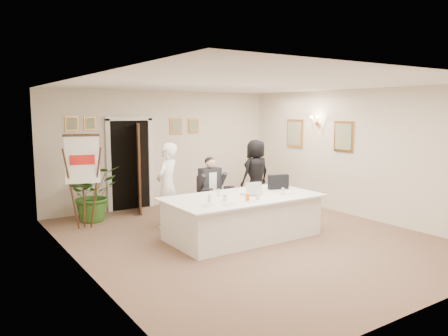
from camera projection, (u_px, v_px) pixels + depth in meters
floor at (248, 237)px, 8.09m from camera, size 7.00×7.00×0.00m
ceiling at (249, 84)px, 7.72m from camera, size 6.00×7.00×0.02m
wall_back at (164, 148)px, 10.79m from camera, size 6.00×0.10×2.80m
wall_front at (431, 193)px, 5.02m from camera, size 6.00×0.10×2.80m
wall_left at (81, 177)px, 6.26m from camera, size 0.10×7.00×2.80m
wall_right at (358, 153)px, 9.55m from camera, size 0.10×7.00×2.80m
doorway at (133, 166)px, 10.21m from camera, size 1.14×0.86×2.20m
pictures_back_wall at (133, 131)px, 10.27m from camera, size 3.40×0.06×0.80m
pictures_right_wall at (317, 135)px, 10.48m from camera, size 0.06×2.20×0.80m
wall_sconce at (316, 120)px, 10.40m from camera, size 0.20×0.30×0.24m
conference_table at (242, 216)px, 8.07m from camera, size 2.87×1.52×0.78m
seated_man at (211, 190)px, 9.07m from camera, size 0.68×0.71×1.40m
flip_chart at (83, 187)px, 8.54m from camera, size 0.67×0.48×1.85m
standing_man at (167, 185)px, 8.71m from camera, size 0.74×0.69×1.70m
standing_woman at (256, 173)px, 10.58m from camera, size 0.85×0.60×1.64m
potted_palm at (92, 194)px, 9.25m from camera, size 1.31×1.23×1.16m
laptop at (250, 188)px, 8.12m from camera, size 0.39×0.41×0.28m
laptop_bag at (278, 182)px, 8.71m from camera, size 0.43×0.23×0.29m
paper_stack at (287, 192)px, 8.29m from camera, size 0.34×0.29×0.03m
plate_left at (208, 205)px, 7.21m from camera, size 0.27×0.27×0.01m
plate_mid at (229, 204)px, 7.30m from camera, size 0.25×0.25×0.01m
plate_near at (251, 201)px, 7.55m from camera, size 0.26×0.26×0.01m
glass_a at (210, 199)px, 7.43m from camera, size 0.08×0.08×0.14m
glass_b at (258, 196)px, 7.68m from camera, size 0.09×0.09×0.14m
glass_c at (283, 192)px, 8.09m from camera, size 0.07×0.07×0.14m
glass_d at (219, 193)px, 7.96m from camera, size 0.06×0.06×0.14m
oj_glass at (248, 198)px, 7.56m from camera, size 0.09×0.09×0.13m
steel_jug at (225, 198)px, 7.55m from camera, size 0.10×0.10×0.11m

